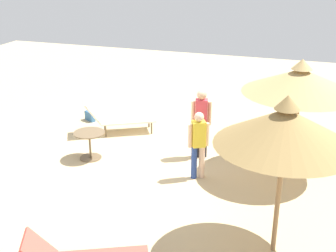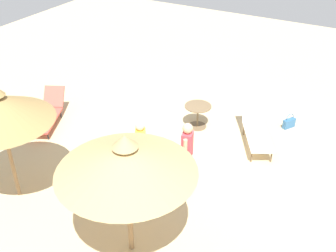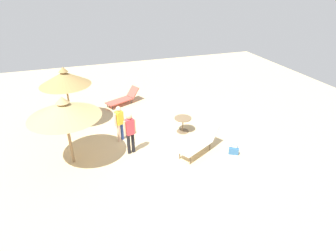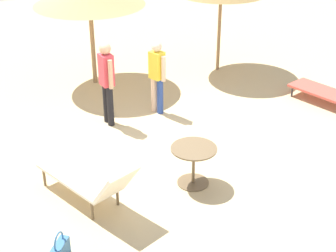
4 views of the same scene
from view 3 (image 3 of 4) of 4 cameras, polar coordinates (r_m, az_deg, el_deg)
name	(u,v)px [view 3 (image 3 of 4)]	position (r m, az deg, el deg)	size (l,w,h in m)	color
ground	(159,138)	(11.95, -1.89, -2.48)	(24.00, 24.00, 0.10)	tan
parasol_umbrella_far_left	(65,78)	(12.82, -20.36, 9.09)	(2.17, 2.17, 2.72)	olive
parasol_umbrella_near_left	(64,110)	(9.98, -20.48, 3.11)	(2.46, 2.46, 2.59)	olive
lounge_chair_center	(200,142)	(10.82, 6.52, -3.22)	(1.43, 1.94, 0.94)	silver
lounge_chair_far_right	(124,98)	(15.10, -9.06, 5.64)	(1.33, 1.94, 0.77)	#CC4C3F
person_standing_front	(119,122)	(11.46, -9.88, 0.87)	(0.33, 0.42, 1.53)	beige
person_standing_near_right	(130,131)	(10.52, -7.77, -0.98)	(0.28, 0.46, 1.69)	black
handbag	(234,151)	(11.03, 13.26, -4.94)	(0.30, 0.39, 0.46)	#336699
side_table_round	(183,122)	(12.14, 3.06, 0.79)	(0.75, 0.75, 0.67)	brown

